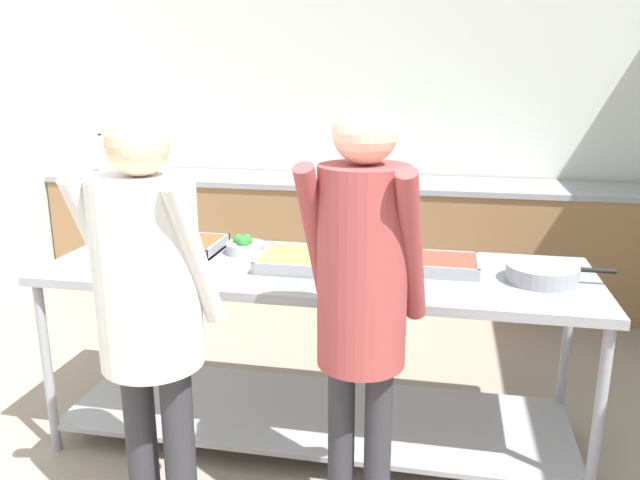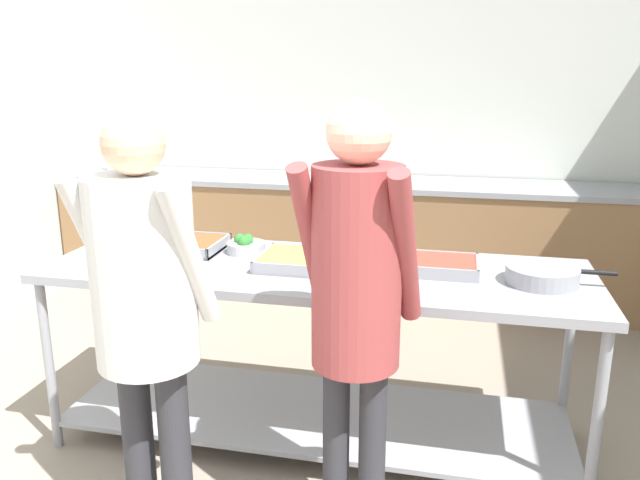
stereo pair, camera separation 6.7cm
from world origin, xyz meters
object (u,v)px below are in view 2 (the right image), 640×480
object	(u,v)px
water_bottle	(110,153)
guest_serving_left	(145,292)
serving_tray_roast	(313,262)
serving_tray_greens	(180,244)
broccoli_bowl	(246,246)
guest_serving_right	(356,285)
serving_tray_vegetables	(426,265)
plate_stack	(126,233)
sauce_pan	(542,274)

from	to	relation	value
water_bottle	guest_serving_left	bearing A→B (deg)	-57.37
serving_tray_roast	water_bottle	xyz separation A→B (m)	(-2.22, 2.06, 0.17)
serving_tray_greens	water_bottle	bearing A→B (deg)	128.26
serving_tray_greens	serving_tray_roast	size ratio (longest dim) A/B	0.87
broccoli_bowl	guest_serving_right	bearing A→B (deg)	-50.11
serving_tray_vegetables	plate_stack	bearing A→B (deg)	173.55
serving_tray_greens	water_bottle	size ratio (longest dim) A/B	1.35
sauce_pan	guest_serving_right	distance (m)	0.95
plate_stack	broccoli_bowl	distance (m)	0.70
guest_serving_right	serving_tray_greens	bearing A→B (deg)	141.87
guest_serving_right	serving_tray_vegetables	bearing A→B (deg)	74.95
broccoli_bowl	guest_serving_left	world-z (taller)	guest_serving_left
serving_tray_vegetables	guest_serving_right	world-z (taller)	guest_serving_right
sauce_pan	guest_serving_right	world-z (taller)	guest_serving_right
guest_serving_left	guest_serving_right	size ratio (longest dim) A/B	0.97
sauce_pan	water_bottle	distance (m)	3.82
plate_stack	serving_tray_greens	size ratio (longest dim) A/B	0.55
serving_tray_greens	sauce_pan	xyz separation A→B (m)	(1.69, -0.15, 0.01)
broccoli_bowl	sauce_pan	world-z (taller)	broccoli_bowl
broccoli_bowl	water_bottle	distance (m)	2.66
plate_stack	sauce_pan	xyz separation A→B (m)	(2.05, -0.25, 0.00)
plate_stack	sauce_pan	world-z (taller)	same
plate_stack	guest_serving_left	distance (m)	1.19
serving_tray_greens	guest_serving_left	world-z (taller)	guest_serving_left
serving_tray_greens	sauce_pan	world-z (taller)	sauce_pan
plate_stack	sauce_pan	distance (m)	2.06
plate_stack	water_bottle	distance (m)	2.16
serving_tray_vegetables	water_bottle	size ratio (longest dim) A/B	1.46
broccoli_bowl	sauce_pan	size ratio (longest dim) A/B	0.43
plate_stack	broccoli_bowl	world-z (taller)	broccoli_bowl
guest_serving_right	water_bottle	xyz separation A→B (m)	(-2.53, 2.72, 0.03)
guest_serving_right	water_bottle	distance (m)	3.71
guest_serving_left	guest_serving_right	xyz separation A→B (m)	(0.73, 0.10, 0.05)
sauce_pan	guest_serving_right	size ratio (longest dim) A/B	0.27
serving_tray_greens	water_bottle	xyz separation A→B (m)	(-1.52, 1.92, 0.17)
broccoli_bowl	serving_tray_roast	size ratio (longest dim) A/B	0.39
plate_stack	guest_serving_left	bearing A→B (deg)	-57.14
plate_stack	water_bottle	size ratio (longest dim) A/B	0.74
guest_serving_left	water_bottle	world-z (taller)	guest_serving_left
serving_tray_greens	guest_serving_right	world-z (taller)	guest_serving_right
serving_tray_greens	guest_serving_right	bearing A→B (deg)	-38.13
plate_stack	broccoli_bowl	size ratio (longest dim) A/B	1.22
plate_stack	guest_serving_right	size ratio (longest dim) A/B	0.14
sauce_pan	plate_stack	bearing A→B (deg)	173.03
plate_stack	guest_serving_right	bearing A→B (deg)	-33.29
broccoli_bowl	guest_serving_left	size ratio (longest dim) A/B	0.12
serving_tray_vegetables	serving_tray_greens	bearing A→B (deg)	176.59
serving_tray_vegetables	sauce_pan	distance (m)	0.49
broccoli_bowl	water_bottle	size ratio (longest dim) A/B	0.60
plate_stack	serving_tray_roast	bearing A→B (deg)	-12.85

